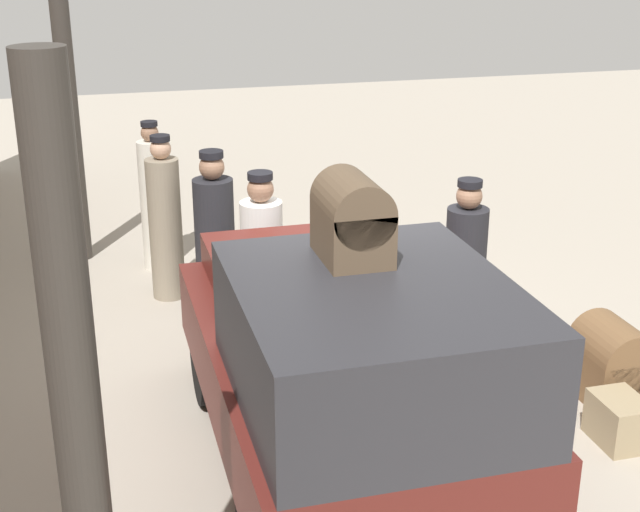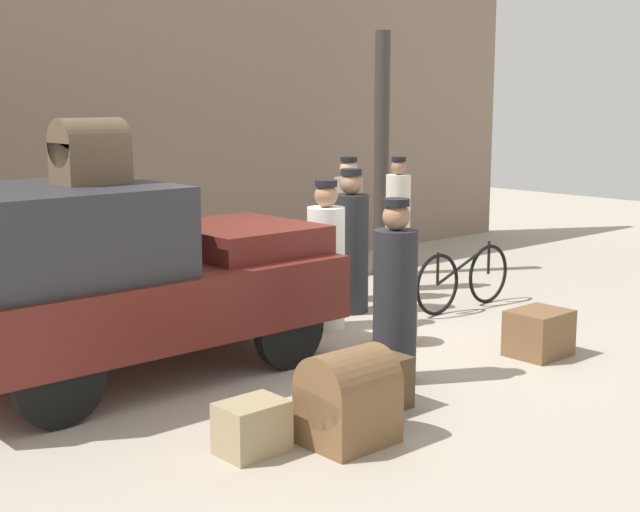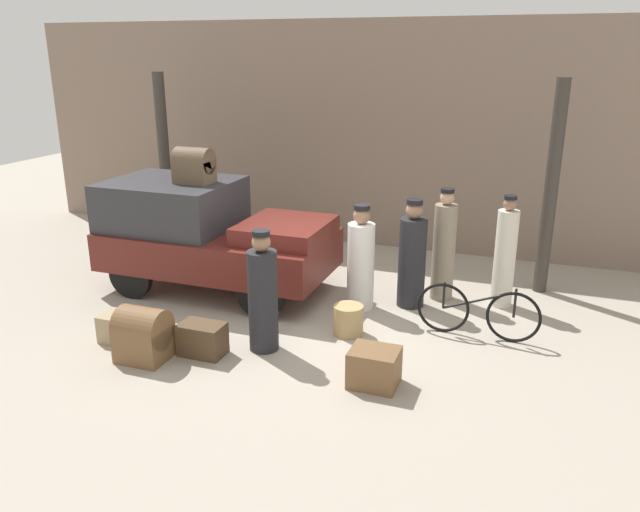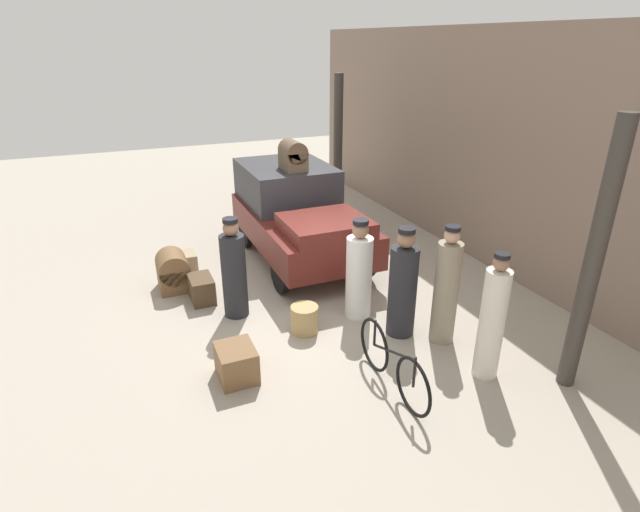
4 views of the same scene
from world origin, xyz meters
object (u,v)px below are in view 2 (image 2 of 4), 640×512
Objects in this scene: truck at (112,274)px; suitcase_tan_flat at (348,398)px; porter_with_bicycle at (348,235)px; conductor_in_dark_uniform at (398,229)px; wicker_basket at (397,323)px; porter_carrying_trunk at (351,248)px; suitcase_small_leather at (539,333)px; bicycle at (464,278)px; trunk_wicker_pale at (252,427)px; porter_lifting_near_truck at (395,299)px; trunk_umber_medium at (374,384)px; trunk_on_truck_roof at (90,152)px; porter_standing_middle at (326,262)px.

suitcase_tan_flat is at bearing -78.69° from truck.
suitcase_tan_flat is (-3.33, -3.51, -0.50)m from porter_with_bicycle.
conductor_in_dark_uniform reaches higher than suitcase_tan_flat.
wicker_basket is 0.60× the size of suitcase_tan_flat.
porter_carrying_trunk reaches higher than suitcase_small_leather.
bicycle is 3.53× the size of trunk_wicker_pale.
porter_lifting_near_truck is 2.70m from porter_carrying_trunk.
bicycle is at bearing 28.27° from trunk_umber_medium.
trunk_on_truck_roof is at bearing 175.13° from bicycle.
porter_with_bicycle reaches higher than trunk_umber_medium.
conductor_in_dark_uniform is at bearing 20.63° from porter_carrying_trunk.
conductor_in_dark_uniform is at bearing 43.46° from wicker_basket.
wicker_basket is at bearing 38.13° from trunk_umber_medium.
trunk_on_truck_roof is (-4.74, 0.40, 1.73)m from bicycle.
bicycle is 2.37× the size of suitcase_tan_flat.
porter_carrying_trunk is at bearing 37.11° from trunk_wicker_pale.
suitcase_small_leather is at bearing -14.01° from porter_lifting_near_truck.
conductor_in_dark_uniform reaches higher than porter_carrying_trunk.
conductor_in_dark_uniform is at bearing 2.10° from porter_with_bicycle.
porter_with_bicycle is 0.64m from porter_carrying_trunk.
trunk_on_truck_roof is (-3.73, 2.21, 1.88)m from suitcase_small_leather.
bicycle is 2.08m from suitcase_small_leather.
trunk_umber_medium is (-3.40, -1.83, -0.16)m from bicycle.
suitcase_tan_flat is (0.52, -2.61, -0.64)m from truck.
porter_lifting_near_truck is at bearing -152.70° from bicycle.
porter_lifting_near_truck is at bearing -113.83° from porter_standing_middle.
conductor_in_dark_uniform is (0.95, 0.03, -0.02)m from porter_with_bicycle.
trunk_umber_medium is (-1.65, -1.29, 0.00)m from wicker_basket.
conductor_in_dark_uniform is 5.94m from trunk_wicker_pale.
truck is at bearing 101.31° from suitcase_tan_flat.
conductor_in_dark_uniform is 1.46m from porter_carrying_trunk.
conductor_in_dark_uniform reaches higher than suitcase_small_leather.
trunk_wicker_pale is (-4.95, -3.22, -0.64)m from conductor_in_dark_uniform.
porter_with_bicycle is 3.07× the size of trunk_umber_medium.
porter_carrying_trunk is 3.56× the size of trunk_wicker_pale.
bicycle reaches higher than wicker_basket.
conductor_in_dark_uniform is 3.44m from suitcase_small_leather.
suitcase_tan_flat reaches higher than wicker_basket.
bicycle is 4.62m from suitcase_tan_flat.
wicker_basket reaches higher than trunk_wicker_pale.
suitcase_tan_flat is at bearing -129.25° from porter_standing_middle.
conductor_in_dark_uniform reaches higher than bicycle.
porter_standing_middle reaches higher than trunk_wicker_pale.
porter_carrying_trunk is (0.61, 1.36, 0.57)m from wicker_basket.
trunk_on_truck_roof is at bearing -167.33° from porter_with_bicycle.
porter_with_bicycle is 3.77× the size of trunk_wicker_pale.
porter_standing_middle is 3.43× the size of trunk_wicker_pale.
suitcase_small_leather reaches higher than wicker_basket.
trunk_on_truck_roof is (-2.05, 1.79, 1.34)m from porter_lifting_near_truck.
trunk_umber_medium is (1.18, -2.23, -0.77)m from truck.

